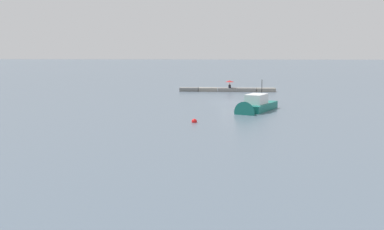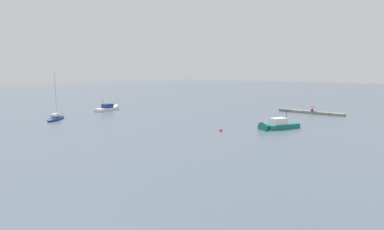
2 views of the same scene
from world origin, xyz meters
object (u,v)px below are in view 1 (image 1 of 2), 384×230
Objects in this scene: motorboat_teal_far at (255,108)px; umbrella_open_red at (230,81)px; mooring_buoy_far at (194,121)px; person_seated_dark_left at (230,86)px.

umbrella_open_red is at bearing -60.41° from motorboat_teal_far.
mooring_buoy_far is (4.02, 33.95, -1.64)m from umbrella_open_red.
person_seated_dark_left is at bearing -60.37° from motorboat_teal_far.
umbrella_open_red is 34.22m from mooring_buoy_far.
motorboat_teal_far is at bearing 95.50° from umbrella_open_red.
person_seated_dark_left is at bearing 87.49° from umbrella_open_red.
person_seated_dark_left is 1.35× the size of mooring_buoy_far.
motorboat_teal_far is (-2.47, 25.44, -0.39)m from person_seated_dark_left.
motorboat_teal_far is at bearing -127.69° from mooring_buoy_far.
motorboat_teal_far reaches higher than person_seated_dark_left.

